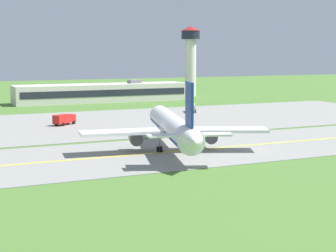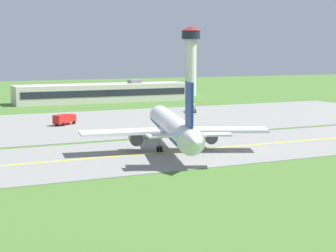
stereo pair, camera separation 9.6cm
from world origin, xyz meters
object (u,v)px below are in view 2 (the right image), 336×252
service_truck_baggage (64,119)px  service_truck_fuel (192,107)px  control_tower (191,54)px  airplane_lead (173,127)px

service_truck_baggage → service_truck_fuel: size_ratio=0.97×
service_truck_baggage → control_tower: bearing=44.6°
service_truck_baggage → service_truck_fuel: 41.26m
service_truck_baggage → control_tower: control_tower is taller
airplane_lead → service_truck_baggage: airplane_lead is taller
airplane_lead → control_tower: bearing=61.8°
service_truck_baggage → control_tower: size_ratio=0.22×
control_tower → airplane_lead: bearing=-118.2°
service_truck_baggage → airplane_lead: bearing=-76.7°
airplane_lead → service_truck_fuel: bearing=60.0°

